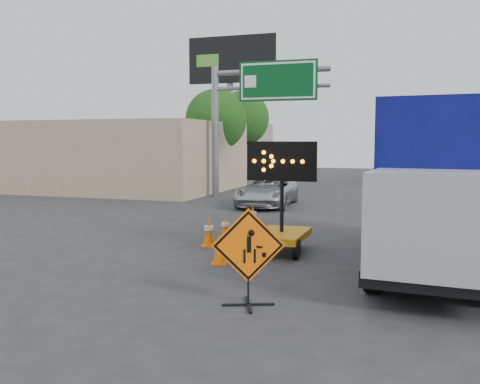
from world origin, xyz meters
The scene contains 15 objects.
ground centered at (0.00, 0.00, 0.00)m, with size 100.00×100.00×0.00m, color #2D2D30.
storefront_left_near centered at (-14.00, 20.00, 2.00)m, with size 14.00×10.00×4.00m, color tan.
storefront_left_far centered at (-15.00, 34.00, 2.20)m, with size 12.00×10.00×4.40m, color #A19186.
highway_gantry centered at (-4.43, 17.96, 5.07)m, with size 6.18×0.38×6.90m.
billboard centered at (-8.35, 25.87, 7.35)m, with size 6.10×0.54×9.85m.
tree_left_near centered at (-8.00, 22.00, 4.16)m, with size 3.71×3.71×6.03m.
tree_left_far centered at (-9.00, 30.00, 4.60)m, with size 4.10×4.10×6.66m.
construction_sign centered at (0.89, 0.49, 0.92)m, with size 1.23×0.89×1.74m.
arrow_board centered at (0.34, 5.10, 0.65)m, with size 1.83×2.04×2.90m.
pickup_truck centered at (-2.73, 14.67, 0.67)m, with size 2.21×4.79×1.33m, color #B8BCC0.
box_truck centered at (4.24, 4.66, 1.70)m, with size 3.00×8.07×3.76m.
cone_a centered at (-0.74, 3.32, 0.36)m, with size 0.48×0.48×0.71m.
cone_b centered at (-1.76, 5.22, 0.41)m, with size 0.54×0.54×0.82m.
cone_c centered at (-1.62, 6.17, 0.38)m, with size 0.46×0.46×0.77m.
cone_d centered at (-1.59, 8.76, 0.38)m, with size 0.44×0.44×0.76m.
Camera 1 is at (3.68, -8.31, 2.91)m, focal length 40.00 mm.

